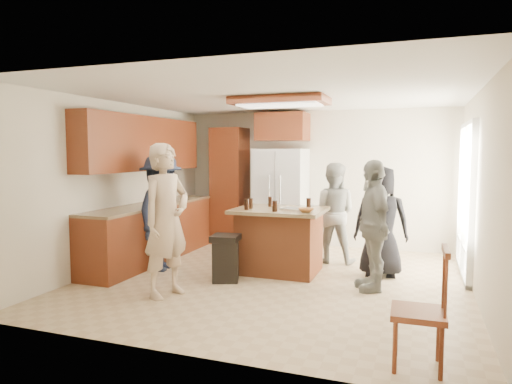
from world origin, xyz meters
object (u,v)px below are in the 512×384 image
(person_behind_right, at_px, (381,222))
(person_side_right, at_px, (373,225))
(person_behind_left, at_px, (333,213))
(person_counter, at_px, (161,212))
(kitchen_island, at_px, (280,240))
(trash_bin, at_px, (226,258))
(person_front_left, at_px, (166,220))
(refrigerator, at_px, (281,198))
(spindle_chair, at_px, (421,313))

(person_behind_right, xyz_separation_m, person_side_right, (-0.05, -0.69, 0.05))
(person_side_right, bearing_deg, person_behind_left, -170.65)
(person_counter, height_order, kitchen_island, person_counter)
(person_behind_left, bearing_deg, trash_bin, 51.12)
(person_front_left, bearing_deg, person_counter, 50.99)
(refrigerator, distance_m, kitchen_island, 1.83)
(person_behind_right, height_order, refrigerator, refrigerator)
(person_side_right, bearing_deg, trash_bin, -102.36)
(person_behind_right, height_order, kitchen_island, person_behind_right)
(person_counter, relative_size, trash_bin, 2.74)
(spindle_chair, bearing_deg, person_front_left, 161.91)
(refrigerator, bearing_deg, person_front_left, -98.33)
(person_behind_right, bearing_deg, kitchen_island, 4.33)
(person_behind_right, relative_size, trash_bin, 2.46)
(person_side_right, bearing_deg, person_behind_right, 155.15)
(refrigerator, height_order, kitchen_island, refrigerator)
(refrigerator, xyz_separation_m, kitchen_island, (0.49, -1.71, -0.43))
(person_side_right, xyz_separation_m, trash_bin, (-1.90, -0.28, -0.51))
(person_behind_left, relative_size, person_counter, 0.92)
(person_front_left, height_order, kitchen_island, person_front_left)
(person_counter, distance_m, refrigerator, 2.47)
(trash_bin, bearing_deg, kitchen_island, 51.94)
(refrigerator, distance_m, trash_bin, 2.48)
(person_behind_right, bearing_deg, person_behind_left, -43.19)
(person_behind_left, height_order, person_behind_right, person_behind_left)
(person_front_left, distance_m, person_side_right, 2.56)
(person_behind_left, relative_size, trash_bin, 2.51)
(trash_bin, bearing_deg, spindle_chair, -35.44)
(person_counter, xyz_separation_m, kitchen_island, (1.68, 0.46, -0.39))
(refrigerator, relative_size, kitchen_island, 1.41)
(refrigerator, bearing_deg, person_behind_right, -37.33)
(refrigerator, relative_size, spindle_chair, 1.81)
(person_counter, xyz_separation_m, spindle_chair, (3.61, -2.01, -0.41))
(person_behind_left, height_order, kitchen_island, person_behind_left)
(person_front_left, relative_size, kitchen_island, 1.44)
(person_side_right, xyz_separation_m, spindle_chair, (0.58, -2.04, -0.37))
(person_side_right, distance_m, person_counter, 3.04)
(person_front_left, xyz_separation_m, person_counter, (-0.72, 1.06, -0.06))
(person_behind_left, distance_m, person_behind_right, 0.99)
(person_front_left, distance_m, kitchen_island, 1.86)
(trash_bin, relative_size, spindle_chair, 0.63)
(person_counter, bearing_deg, kitchen_island, -82.26)
(person_front_left, distance_m, trash_bin, 1.10)
(person_behind_right, relative_size, person_side_right, 0.94)
(person_behind_right, distance_m, refrigerator, 2.39)
(person_counter, bearing_deg, trash_bin, -109.60)
(person_front_left, xyz_separation_m, person_behind_right, (2.37, 1.78, -0.15))
(trash_bin, xyz_separation_m, spindle_chair, (2.48, -1.77, 0.13))
(person_behind_right, xyz_separation_m, spindle_chair, (0.53, -2.73, -0.32))
(person_front_left, height_order, person_side_right, person_front_left)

